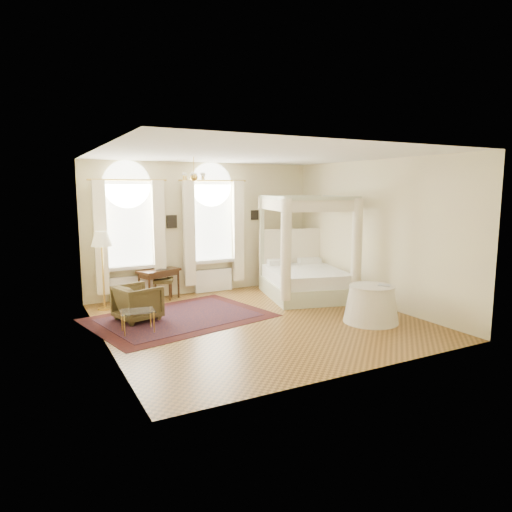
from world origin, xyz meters
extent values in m
plane|color=olive|center=(0.00, 0.00, 0.00)|extent=(6.00, 6.00, 0.00)
plane|color=beige|center=(0.00, 3.00, 1.65)|extent=(6.00, 0.00, 6.00)
plane|color=beige|center=(0.00, -3.00, 1.65)|extent=(6.00, 0.00, 6.00)
plane|color=beige|center=(-3.00, 0.00, 1.65)|extent=(0.00, 6.00, 6.00)
plane|color=beige|center=(3.00, 0.00, 1.65)|extent=(0.00, 6.00, 6.00)
plane|color=white|center=(0.00, 0.00, 3.30)|extent=(6.00, 6.00, 0.00)
cube|color=white|center=(-1.90, 2.97, 1.80)|extent=(1.10, 0.04, 1.90)
cylinder|color=white|center=(-1.90, 2.97, 2.75)|extent=(1.10, 0.04, 1.10)
cube|color=white|center=(-1.90, 2.88, 0.81)|extent=(1.32, 0.24, 0.08)
cube|color=white|center=(-2.57, 2.80, 1.55)|extent=(0.28, 0.14, 2.60)
cube|color=white|center=(-1.23, 2.80, 1.55)|extent=(0.28, 0.14, 2.60)
cube|color=white|center=(-1.90, 2.90, 0.30)|extent=(1.00, 0.12, 0.58)
cube|color=white|center=(0.20, 2.97, 1.80)|extent=(1.10, 0.04, 1.90)
cylinder|color=white|center=(0.20, 2.97, 2.75)|extent=(1.10, 0.04, 1.10)
cube|color=white|center=(0.20, 2.88, 0.81)|extent=(1.32, 0.24, 0.08)
cube|color=white|center=(-0.47, 2.80, 1.55)|extent=(0.28, 0.14, 2.60)
cube|color=white|center=(0.87, 2.80, 1.55)|extent=(0.28, 0.14, 2.60)
cube|color=white|center=(0.20, 2.90, 0.30)|extent=(1.00, 0.12, 0.58)
cylinder|color=gold|center=(-0.90, 1.20, 3.10)|extent=(0.02, 0.02, 0.40)
sphere|color=gold|center=(-0.90, 1.20, 2.88)|extent=(0.16, 0.16, 0.16)
sphere|color=beige|center=(-0.68, 1.20, 2.95)|extent=(0.07, 0.07, 0.07)
sphere|color=beige|center=(-0.79, 1.39, 2.95)|extent=(0.07, 0.07, 0.07)
sphere|color=beige|center=(-1.01, 1.39, 2.95)|extent=(0.07, 0.07, 0.07)
sphere|color=beige|center=(-1.12, 1.20, 2.95)|extent=(0.07, 0.07, 0.07)
sphere|color=beige|center=(-1.01, 1.01, 2.95)|extent=(0.07, 0.07, 0.07)
sphere|color=beige|center=(-0.79, 1.01, 2.95)|extent=(0.07, 0.07, 0.07)
cube|color=black|center=(-0.85, 2.97, 1.85)|extent=(0.26, 0.03, 0.32)
cube|color=black|center=(1.45, 2.97, 1.95)|extent=(0.22, 0.03, 0.26)
cube|color=beige|center=(2.00, 1.33, 0.19)|extent=(2.29, 2.60, 0.38)
cube|color=white|center=(2.00, 1.33, 0.53)|extent=(2.16, 2.47, 0.30)
cube|color=white|center=(2.26, 2.37, 0.95)|extent=(1.77, 0.52, 1.27)
cube|color=beige|center=(1.44, 2.55, 1.22)|extent=(0.12, 0.12, 2.44)
cube|color=beige|center=(3.07, 2.15, 1.22)|extent=(0.12, 0.12, 2.44)
cube|color=beige|center=(0.94, 0.51, 1.22)|extent=(0.12, 0.12, 2.44)
cube|color=beige|center=(2.56, 0.11, 1.22)|extent=(0.12, 0.12, 2.44)
cube|color=beige|center=(2.26, 2.35, 2.44)|extent=(1.77, 0.52, 0.08)
cube|color=beige|center=(1.75, 0.31, 2.44)|extent=(1.77, 0.52, 0.08)
cube|color=beige|center=(1.19, 1.53, 2.44)|extent=(0.62, 2.18, 0.08)
cube|color=beige|center=(2.82, 1.13, 2.44)|extent=(0.62, 2.18, 0.08)
cube|color=white|center=(2.26, 2.35, 2.29)|extent=(1.82, 0.49, 0.30)
cube|color=white|center=(1.75, 0.31, 2.29)|extent=(1.82, 0.49, 0.30)
cube|color=white|center=(1.19, 1.53, 2.29)|extent=(0.60, 2.23, 0.30)
cube|color=white|center=(2.82, 1.13, 2.29)|extent=(0.60, 2.23, 0.30)
cylinder|color=white|center=(0.94, 0.51, 1.33)|extent=(0.23, 0.23, 2.23)
cylinder|color=white|center=(2.56, 0.11, 1.33)|extent=(0.23, 0.23, 2.23)
cube|color=#3C2610|center=(2.11, 2.70, 0.29)|extent=(0.46, 0.43, 0.58)
cylinder|color=gold|center=(2.13, 2.78, 0.67)|extent=(0.11, 0.11, 0.18)
cone|color=beige|center=(2.13, 2.78, 0.85)|extent=(0.25, 0.25, 0.20)
cube|color=#3C2610|center=(-1.29, 2.70, 0.71)|extent=(1.10, 0.84, 0.06)
cube|color=#3C2610|center=(-1.29, 2.70, 0.62)|extent=(0.98, 0.72, 0.10)
cylinder|color=#3C2610|center=(-1.76, 2.72, 0.34)|extent=(0.05, 0.05, 0.69)
cylinder|color=#3C2610|center=(-0.96, 3.04, 0.34)|extent=(0.05, 0.05, 0.69)
cylinder|color=#3C2610|center=(-1.61, 2.36, 0.34)|extent=(0.05, 0.05, 0.69)
cylinder|color=#3C2610|center=(-0.81, 2.68, 0.34)|extent=(0.05, 0.05, 0.69)
imported|color=black|center=(-1.25, 2.57, 0.75)|extent=(0.35, 0.23, 0.03)
cube|color=#473F1E|center=(-1.19, 2.68, 0.46)|extent=(0.57, 0.57, 0.09)
cylinder|color=#3C2610|center=(-1.40, 2.60, 0.21)|extent=(0.04, 0.04, 0.41)
cylinder|color=#3C2610|center=(-1.10, 2.47, 0.21)|extent=(0.04, 0.04, 0.41)
cylinder|color=#3C2610|center=(-1.28, 2.90, 0.21)|extent=(0.04, 0.04, 0.41)
cylinder|color=#3C2610|center=(-0.97, 2.77, 0.21)|extent=(0.04, 0.04, 0.41)
imported|color=#43371C|center=(-2.16, 1.18, 0.37)|extent=(1.00, 0.98, 0.73)
cube|color=white|center=(-2.35, 0.38, 0.41)|extent=(0.64, 0.47, 0.02)
cylinder|color=gold|center=(-2.63, 0.23, 0.20)|extent=(0.02, 0.02, 0.41)
cylinder|color=gold|center=(-2.10, 0.19, 0.20)|extent=(0.02, 0.02, 0.41)
cylinder|color=gold|center=(-2.61, 0.57, 0.20)|extent=(0.02, 0.02, 0.41)
cylinder|color=gold|center=(-2.08, 0.54, 0.20)|extent=(0.02, 0.02, 0.41)
cylinder|color=gold|center=(-2.62, 2.40, 0.02)|extent=(0.30, 0.30, 0.03)
cylinder|color=gold|center=(-2.62, 2.40, 0.76)|extent=(0.04, 0.04, 1.52)
cone|color=beige|center=(-2.62, 2.40, 1.57)|extent=(0.45, 0.45, 0.32)
cube|color=#421410|center=(-1.36, 0.94, 0.00)|extent=(3.95, 3.20, 0.01)
cube|color=black|center=(-1.36, 0.94, 0.01)|extent=(3.30, 2.55, 0.01)
cone|color=white|center=(1.94, -1.12, 0.35)|extent=(1.09, 1.09, 0.70)
cylinder|color=white|center=(1.94, -1.12, 0.72)|extent=(0.89, 0.89, 0.04)
imported|color=black|center=(2.08, -1.29, 0.76)|extent=(0.28, 0.29, 0.02)
camera|label=1|loc=(-4.22, -7.89, 2.66)|focal=32.00mm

